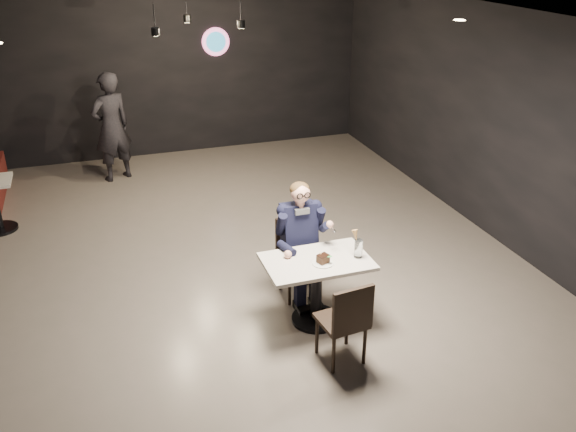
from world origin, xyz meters
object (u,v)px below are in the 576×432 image
object	(u,v)px
chair_far	(299,260)
passerby	(112,127)
main_table	(316,291)
sundae_glass	(358,249)
chair_near	(341,319)
seated_man	(299,239)

from	to	relation	value
chair_far	passerby	world-z (taller)	passerby
main_table	sundae_glass	distance (m)	0.64
sundae_glass	passerby	xyz separation A→B (m)	(-2.13, 5.02, 0.05)
main_table	passerby	world-z (taller)	passerby
main_table	chair_far	xyz separation A→B (m)	(0.00, 0.55, 0.09)
chair_near	seated_man	size ratio (longest dim) A/B	0.64
main_table	sundae_glass	world-z (taller)	sundae_glass
chair_near	sundae_glass	xyz separation A→B (m)	(0.43, 0.59, 0.39)
main_table	sundae_glass	xyz separation A→B (m)	(0.43, -0.08, 0.47)
chair_near	seated_man	xyz separation A→B (m)	(0.00, 1.22, 0.26)
seated_man	chair_near	bearing A→B (deg)	-90.00
seated_man	sundae_glass	distance (m)	0.77
main_table	chair_far	world-z (taller)	chair_far
main_table	chair_far	distance (m)	0.56
main_table	seated_man	bearing A→B (deg)	90.00
seated_man	passerby	bearing A→B (deg)	111.18
chair_near	sundae_glass	bearing A→B (deg)	47.93
chair_far	sundae_glass	world-z (taller)	sundae_glass
chair_near	passerby	bearing A→B (deg)	100.61
chair_near	seated_man	distance (m)	1.25
main_table	chair_near	distance (m)	0.68
chair_near	sundae_glass	size ratio (longest dim) A/B	4.67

